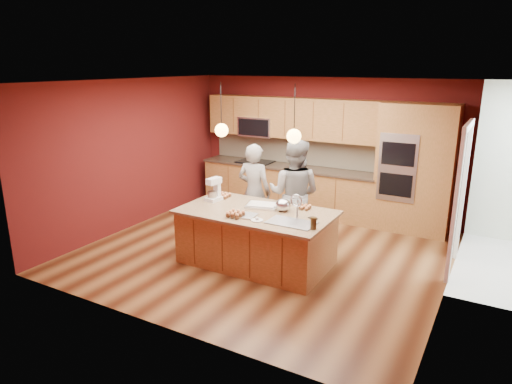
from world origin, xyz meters
The scene contains 24 objects.
floor centered at (0.00, 0.00, 0.00)m, with size 5.50×5.50×0.00m, color #411F0E.
ceiling centered at (0.00, 0.00, 2.70)m, with size 5.50×5.50×0.00m, color white.
wall_back centered at (0.00, 2.50, 1.35)m, with size 5.50×5.50×0.00m, color #511312.
wall_front centered at (0.00, -2.50, 1.35)m, with size 5.50×5.50×0.00m, color #511312.
wall_left centered at (-2.75, 0.00, 1.35)m, with size 5.00×5.00×0.00m, color #511312.
wall_right centered at (2.75, 0.00, 1.35)m, with size 5.00×5.00×0.00m, color #511312.
cabinet_run centered at (-0.68, 2.25, 0.98)m, with size 3.74×0.64×2.30m.
oven_column centered at (1.85, 2.19, 1.15)m, with size 1.30×0.62×2.30m.
doorway_trim centered at (2.73, 0.80, 1.05)m, with size 0.08×1.11×2.20m, color silver, non-canonical shape.
pendant_left centered at (-0.50, -0.42, 2.00)m, with size 0.20×0.20×0.80m.
pendant_right centered at (0.68, -0.42, 2.00)m, with size 0.20×0.20×0.80m.
island centered at (0.10, -0.43, 0.43)m, with size 2.28×1.28×1.22m.
person_left centered at (-0.45, 0.47, 0.83)m, with size 0.61×0.40×1.67m, color black.
person_right centered at (0.30, 0.47, 0.90)m, with size 0.88×0.68×1.81m, color gray.
stand_mixer centered at (-0.77, -0.28, 1.00)m, with size 0.23×0.29×0.37m.
sheet_cake centered at (0.07, -0.20, 0.86)m, with size 0.54×0.45×0.05m.
cooling_rack centered at (0.02, -0.71, 0.85)m, with size 0.40×0.28×0.02m, color #B9BBC2.
mixing_bowl centered at (0.44, -0.23, 0.93)m, with size 0.23×0.23×0.20m, color #BABEC1.
plate centered at (0.32, -0.80, 0.85)m, with size 0.17×0.17×0.01m, color silver.
tumbler centered at (1.13, -0.73, 0.92)m, with size 0.08×0.08×0.17m, color #332511.
phone centered at (0.96, -0.33, 0.84)m, with size 0.13×0.07×0.01m, color black.
cupcakes_left centered at (-0.73, -0.07, 0.87)m, with size 0.23×0.23×0.07m, color #DD8953, non-canonical shape.
cupcakes_rack centered at (-0.03, -0.82, 0.89)m, with size 0.24×0.24×0.07m, color #DD8953, non-canonical shape.
cupcakes_right centered at (0.67, 0.02, 0.87)m, with size 0.21×0.21×0.06m, color #DD8953, non-canonical shape.
Camera 1 is at (3.25, -6.05, 2.96)m, focal length 32.00 mm.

